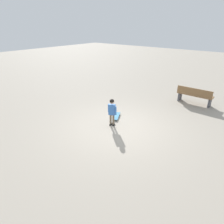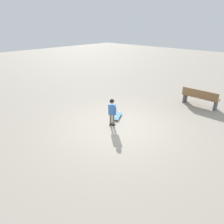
{
  "view_description": "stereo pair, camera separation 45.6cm",
  "coord_description": "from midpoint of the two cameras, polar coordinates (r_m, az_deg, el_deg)",
  "views": [
    {
      "loc": [
        5.11,
        3.78,
        3.52
      ],
      "look_at": [
        0.04,
        -0.32,
        0.55
      ],
      "focal_mm": 31.31,
      "sensor_mm": 36.0,
      "label": 1
    },
    {
      "loc": [
        4.81,
        4.13,
        3.52
      ],
      "look_at": [
        0.04,
        -0.32,
        0.55
      ],
      "focal_mm": 31.31,
      "sensor_mm": 36.0,
      "label": 2
    }
  ],
  "objects": [
    {
      "name": "street_bench",
      "position": [
        9.94,
        21.76,
        4.53
      ],
      "size": [
        0.45,
        1.6,
        0.8
      ],
      "color": "brown",
      "rests_on": "ground"
    },
    {
      "name": "skateboard",
      "position": [
        7.99,
        -0.28,
        -1.21
      ],
      "size": [
        0.73,
        0.5,
        0.07
      ],
      "color": "teal",
      "rests_on": "ground"
    },
    {
      "name": "child_person",
      "position": [
        7.12,
        -1.83,
        0.76
      ],
      "size": [
        0.25,
        0.41,
        1.06
      ],
      "color": "brown",
      "rests_on": "ground"
    },
    {
      "name": "ground_plane",
      "position": [
        7.26,
        0.39,
        -4.55
      ],
      "size": [
        50.0,
        50.0,
        0.0
      ],
      "primitive_type": "plane",
      "color": "#9E9384"
    }
  ]
}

